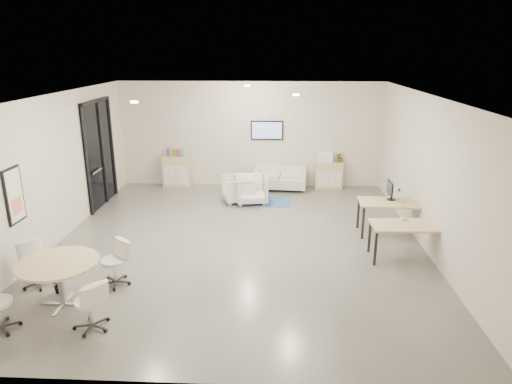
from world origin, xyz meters
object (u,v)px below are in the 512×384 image
Objects in this scene: sideboard_left at (177,171)px; loveseat at (280,179)px; round_table at (58,267)px; sideboard_right at (328,175)px; armchair_left at (238,188)px; armchair_right at (252,188)px; desk_front at (407,228)px; desk_rear at (392,205)px.

sideboard_left reaches higher than loveseat.
loveseat is 7.76m from round_table.
sideboard_right is 3.03m from armchair_left.
sideboard_left reaches higher than round_table.
desk_front is at bearing -53.80° from armchair_right.
armchair_right is (0.39, -0.10, 0.03)m from armchair_left.
armchair_right is at bearing -32.17° from sideboard_left.
sideboard_left is at bearing -143.06° from armchair_left.
armchair_left reaches higher than loveseat.
desk_rear is at bearing -73.62° from sideboard_right.
desk_front is (5.73, -4.93, 0.20)m from sideboard_left.
sideboard_left is 7.00m from round_table.
loveseat is 1.89× the size of armchair_right.
sideboard_right reaches higher than armchair_left.
armchair_right is 6.17m from round_table.
sideboard_right reaches higher than desk_front.
sideboard_right is at bearing 25.87° from armchair_right.
sideboard_right is at bearing 109.39° from desk_rear.
loveseat is (-1.48, -0.17, -0.10)m from sideboard_right.
sideboard_left reaches higher than armchair_left.
desk_front is 6.51m from round_table.
sideboard_left is at bearing 86.35° from round_table.
round_table is at bearing -41.77° from armchair_left.
armchair_right is 0.58× the size of desk_front.
sideboard_right is at bearing 0.22° from sideboard_left.
sideboard_right is (4.68, 0.02, -0.06)m from sideboard_left.
sideboard_right is at bearing 10.85° from loveseat.
sideboard_left reaches higher than armchair_right.
sideboard_left is at bearing 139.79° from armchair_right.
sideboard_left reaches higher than desk_front.
armchair_right is at bearing 57.54° from armchair_left.
sideboard_left is 0.62× the size of desk_rear.
armchair_left is at bearing -151.86° from sideboard_right.
armchair_left is 6.10m from round_table.
desk_front is 1.13× the size of round_table.
desk_rear is at bearing 41.72° from armchair_left.
sideboard_right is 1.49m from loveseat.
loveseat is at bearing 61.91° from round_table.
sideboard_right is 1.03× the size of armchair_left.
desk_rear reaches higher than desk_front.
desk_front is (3.72, -3.51, 0.27)m from armchair_left.
desk_front is (-0.01, -1.34, -0.03)m from desk_rear.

